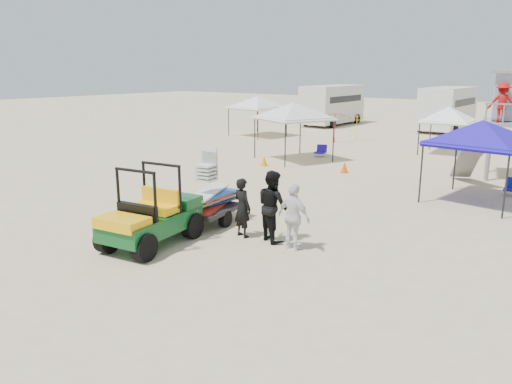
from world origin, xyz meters
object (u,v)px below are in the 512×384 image
Objects in this scene: surf_trailer at (209,197)px; canopy_blue at (483,124)px; utility_cart at (149,210)px; man_left at (242,208)px.

canopy_blue is at bearing 52.85° from surf_trailer.
utility_cart reaches higher than man_left.
canopy_blue reaches higher than utility_cart.
canopy_blue is (5.73, 9.89, 1.77)m from utility_cart.
surf_trailer is 9.67m from canopy_blue.
canopy_blue reaches higher than surf_trailer.
man_left is 9.11m from canopy_blue.
man_left is at bearing -118.18° from canopy_blue.
surf_trailer is 0.74× the size of canopy_blue.
canopy_blue is (5.72, 7.55, 1.92)m from surf_trailer.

